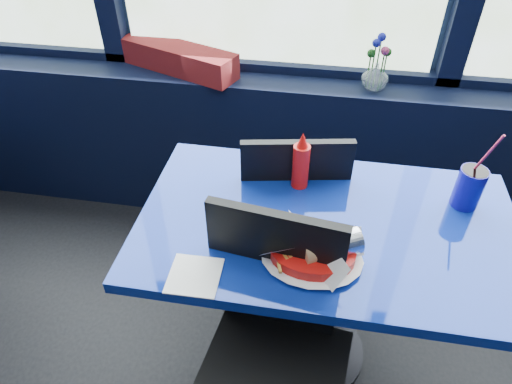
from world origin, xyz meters
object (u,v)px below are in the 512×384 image
at_px(planter_box, 178,58).
at_px(flower_vase, 376,73).
at_px(food_basket, 314,252).
at_px(chair_near_front, 273,337).
at_px(chair_near_back, 301,206).
at_px(soda_cup, 469,187).
at_px(near_table, 322,261).
at_px(ketchup_bottle, 301,163).

xyz_separation_m(planter_box, flower_vase, (0.90, -0.04, 0.02)).
bearing_deg(food_basket, chair_near_front, -128.24).
bearing_deg(chair_near_back, planter_box, -51.40).
bearing_deg(planter_box, soda_cup, -9.66).
xyz_separation_m(near_table, chair_near_back, (-0.10, 0.32, -0.05)).
relative_size(flower_vase, food_basket, 0.89).
xyz_separation_m(chair_near_back, planter_box, (-0.65, 0.55, 0.34)).
height_order(chair_near_back, ketchup_bottle, ketchup_bottle).
xyz_separation_m(ketchup_bottle, soda_cup, (0.54, -0.01, -0.02)).
bearing_deg(planter_box, chair_near_back, -19.23).
relative_size(chair_near_back, flower_vase, 3.70).
xyz_separation_m(planter_box, food_basket, (0.72, -1.04, -0.07)).
height_order(food_basket, soda_cup, soda_cup).
xyz_separation_m(planter_box, ketchup_bottle, (0.64, -0.70, -0.01)).
xyz_separation_m(planter_box, soda_cup, (1.19, -0.71, -0.04)).
bearing_deg(chair_near_back, near_table, 96.51).
bearing_deg(soda_cup, near_table, -159.46).
height_order(chair_near_front, flower_vase, flower_vase).
height_order(near_table, ketchup_bottle, ketchup_bottle).
bearing_deg(soda_cup, flower_vase, 112.74).
bearing_deg(food_basket, near_table, 75.53).
height_order(chair_near_front, planter_box, chair_near_front).
bearing_deg(chair_near_back, flower_vase, -127.06).
height_order(flower_vase, ketchup_bottle, flower_vase).
bearing_deg(chair_near_back, chair_near_front, 76.73).
distance_m(flower_vase, ketchup_bottle, 0.72).
height_order(near_table, chair_near_front, chair_near_front).
height_order(chair_near_front, chair_near_back, chair_near_front).
height_order(planter_box, food_basket, planter_box).
bearing_deg(planter_box, flower_vase, 18.98).
xyz_separation_m(near_table, ketchup_bottle, (-0.11, 0.17, 0.28)).
distance_m(food_basket, ketchup_bottle, 0.35).
distance_m(near_table, food_basket, 0.27).
bearing_deg(chair_near_front, flower_vase, 83.79).
xyz_separation_m(chair_near_back, soda_cup, (0.54, -0.16, 0.30)).
bearing_deg(ketchup_bottle, soda_cup, -0.91).
distance_m(planter_box, soda_cup, 1.38).
bearing_deg(flower_vase, soda_cup, -67.26).
bearing_deg(ketchup_bottle, flower_vase, 68.63).
distance_m(near_table, planter_box, 1.19).
bearing_deg(flower_vase, chair_near_front, -103.89).
height_order(near_table, chair_near_back, chair_near_back).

